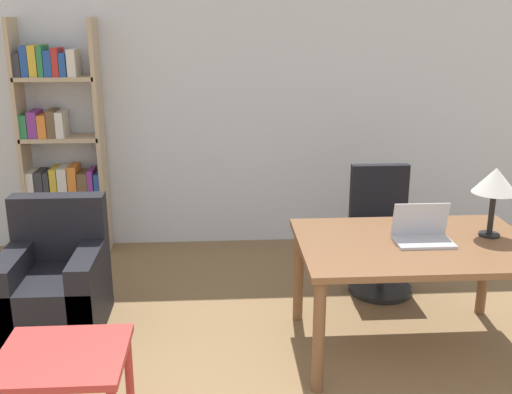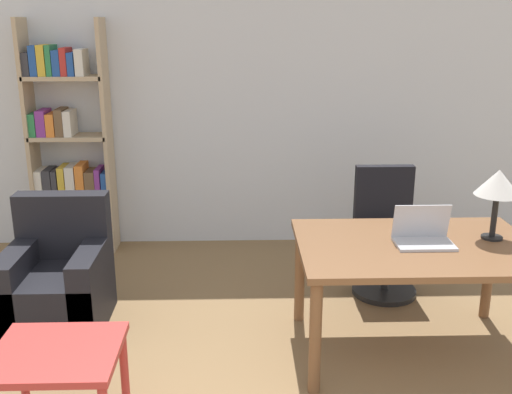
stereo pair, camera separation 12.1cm
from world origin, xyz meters
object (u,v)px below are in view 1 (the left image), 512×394
(office_chair, at_px, (381,234))
(bookshelf, at_px, (59,151))
(desk, at_px, (415,255))
(table_lamp, at_px, (495,182))
(armchair, at_px, (56,288))
(laptop, at_px, (422,234))
(side_table_blue, at_px, (63,370))

(office_chair, xyz_separation_m, bookshelf, (-2.66, 0.97, 0.48))
(desk, height_order, bookshelf, bookshelf)
(table_lamp, relative_size, armchair, 0.50)
(laptop, bearing_deg, desk, -169.22)
(laptop, bearing_deg, side_table_blue, -156.34)
(office_chair, bearing_deg, bookshelf, 160.02)
(desk, distance_m, laptop, 0.15)
(laptop, distance_m, bookshelf, 3.25)
(bookshelf, bearing_deg, table_lamp, -29.82)
(armchair, bearing_deg, laptop, -9.94)
(side_table_blue, distance_m, armchair, 1.36)
(table_lamp, bearing_deg, office_chair, 119.34)
(table_lamp, distance_m, side_table_blue, 2.71)
(side_table_blue, height_order, bookshelf, bookshelf)
(desk, relative_size, bookshelf, 0.70)
(laptop, bearing_deg, table_lamp, 9.14)
(desk, bearing_deg, office_chair, 87.59)
(table_lamp, height_order, side_table_blue, table_lamp)
(armchair, bearing_deg, bookshelf, 100.71)
(side_table_blue, bearing_deg, bookshelf, 103.42)
(armchair, distance_m, bookshelf, 1.60)
(office_chair, bearing_deg, desk, -92.41)
(desk, bearing_deg, bookshelf, 144.49)
(side_table_blue, relative_size, armchair, 0.68)
(desk, distance_m, bookshelf, 3.23)
(side_table_blue, bearing_deg, table_lamp, 21.12)
(table_lamp, xyz_separation_m, armchair, (-2.84, 0.34, -0.79))
(laptop, relative_size, armchair, 0.40)
(office_chair, xyz_separation_m, armchair, (-2.38, -0.48, -0.16))
(laptop, height_order, side_table_blue, laptop)
(office_chair, height_order, armchair, office_chair)
(table_lamp, xyz_separation_m, office_chair, (-0.46, 0.82, -0.63))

